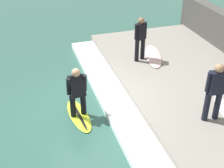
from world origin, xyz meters
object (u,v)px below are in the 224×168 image
at_px(surfer_riding, 77,90).
at_px(surfer_waiting_far, 215,89).
at_px(surfboard_waiting_near, 153,56).
at_px(surfer_waiting_near, 140,37).
at_px(surfboard_riding, 79,115).

xyz_separation_m(surfer_riding, surfer_waiting_far, (3.23, -1.64, 0.40)).
distance_m(surfer_riding, surfboard_waiting_near, 4.07).
height_order(surfer_riding, surfer_waiting_near, surfer_waiting_near).
height_order(surfer_waiting_near, surfboard_waiting_near, surfer_waiting_near).
height_order(surfer_riding, surfer_waiting_far, surfer_waiting_far).
xyz_separation_m(surfer_waiting_near, surfboard_waiting_near, (0.59, 0.08, -0.86)).
bearing_deg(surfer_waiting_far, surfboard_waiting_near, 88.49).
xyz_separation_m(surfer_waiting_near, surfer_waiting_far, (0.48, -3.84, 0.03)).
relative_size(surfer_waiting_near, surfer_waiting_far, 0.96).
height_order(surfer_riding, surfboard_waiting_near, surfer_riding).
height_order(surfboard_riding, surfer_riding, surfer_riding).
bearing_deg(surfboard_waiting_near, surfer_waiting_far, -91.51).
relative_size(surfer_riding, surfer_waiting_far, 0.91).
xyz_separation_m(surfboard_riding, surfboard_waiting_near, (3.33, 2.28, 0.36)).
distance_m(surfboard_riding, surfer_riding, 0.86).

